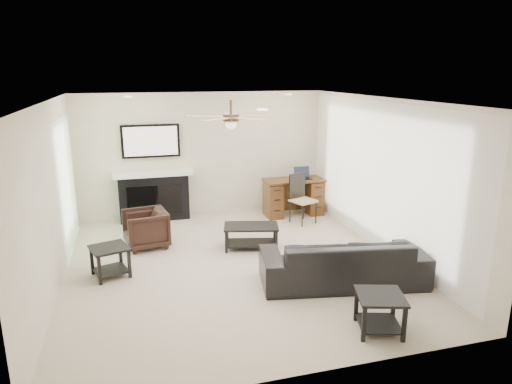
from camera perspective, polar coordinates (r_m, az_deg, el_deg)
The scene contains 10 objects.
room_shell at distance 6.74m, azimuth -1.49°, elevation 4.52°, with size 5.50×5.54×2.52m.
sofa at distance 6.56m, azimuth 10.80°, elevation -8.40°, with size 2.28×0.89×0.67m, color black.
armchair at distance 7.95m, azimuth -13.63°, elevation -4.48°, with size 0.68×0.70×0.64m, color black.
coffee_table at distance 7.70m, azimuth -0.61°, elevation -5.62°, with size 0.90×0.50×0.40m, color black.
end_table_near at distance 5.56m, azimuth 15.16°, elevation -14.38°, with size 0.52×0.52×0.45m, color black.
end_table_left at distance 7.01m, azimuth -17.75°, elevation -8.28°, with size 0.50×0.50×0.45m, color black.
fireplace_unit at distance 9.15m, azimuth -12.76°, elevation 2.26°, with size 1.52×0.34×1.91m, color black.
desk at distance 9.44m, azimuth 4.70°, elevation -0.63°, with size 1.22×0.56×0.76m, color #3A1F0E.
desk_chair at distance 8.92m, azimuth 5.93°, elevation -0.89°, with size 0.42×0.44×0.97m, color black.
laptop at distance 9.38m, azimuth 5.95°, elevation 2.35°, with size 0.33×0.24×0.23m, color black.
Camera 1 is at (-1.43, -6.36, 2.89)m, focal length 32.00 mm.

